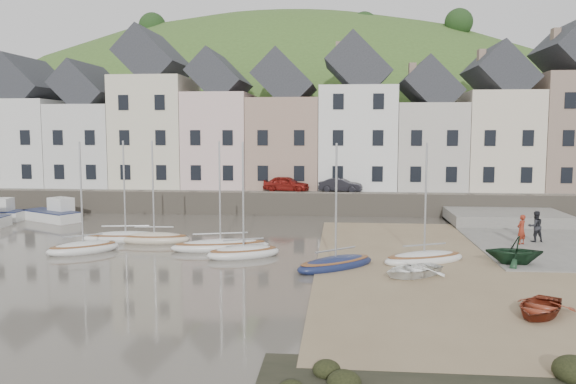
# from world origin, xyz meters

# --- Properties ---
(ground) EXTENTS (160.00, 160.00, 0.00)m
(ground) POSITION_xyz_m (0.00, 0.00, 0.00)
(ground) COLOR #494339
(ground) RESTS_ON ground
(quay_land) EXTENTS (90.00, 30.00, 1.50)m
(quay_land) POSITION_xyz_m (0.00, 32.00, 0.75)
(quay_land) COLOR #3B5923
(quay_land) RESTS_ON ground
(quay_street) EXTENTS (70.00, 7.00, 0.10)m
(quay_street) POSITION_xyz_m (0.00, 20.50, 1.55)
(quay_street) COLOR slate
(quay_street) RESTS_ON quay_land
(seawall) EXTENTS (70.00, 1.20, 1.80)m
(seawall) POSITION_xyz_m (0.00, 17.00, 0.90)
(seawall) COLOR slate
(seawall) RESTS_ON ground
(beach) EXTENTS (18.00, 26.00, 0.06)m
(beach) POSITION_xyz_m (11.00, 0.00, 0.03)
(beach) COLOR #7D694C
(beach) RESTS_ON ground
(slipway) EXTENTS (8.00, 18.00, 0.12)m
(slipway) POSITION_xyz_m (15.00, 8.00, 0.06)
(slipway) COLOR slate
(slipway) RESTS_ON ground
(hillside) EXTENTS (134.40, 84.00, 84.00)m
(hillside) POSITION_xyz_m (-5.00, 60.00, -17.99)
(hillside) COLOR #3B5923
(hillside) RESTS_ON ground
(townhouse_terrace) EXTENTS (61.05, 8.00, 13.93)m
(townhouse_terrace) POSITION_xyz_m (1.76, 24.00, 7.32)
(townhouse_terrace) COLOR silver
(townhouse_terrace) RESTS_ON quay_land
(sailboat_0) EXTENTS (5.32, 2.33, 6.32)m
(sailboat_0) POSITION_xyz_m (-9.80, 4.94, 0.26)
(sailboat_0) COLOR silver
(sailboat_0) RESTS_ON ground
(sailboat_1) EXTENTS (4.00, 3.55, 6.32)m
(sailboat_1) POSITION_xyz_m (-10.93, 1.58, 0.27)
(sailboat_1) COLOR silver
(sailboat_1) RESTS_ON ground
(sailboat_2) EXTENTS (4.36, 1.83, 6.32)m
(sailboat_2) POSITION_xyz_m (-7.96, 4.75, 0.26)
(sailboat_2) COLOR beige
(sailboat_2) RESTS_ON ground
(sailboat_3) EXTENTS (4.25, 3.09, 6.32)m
(sailboat_3) POSITION_xyz_m (-1.93, 1.25, 0.27)
(sailboat_3) COLOR silver
(sailboat_3) RESTS_ON ground
(sailboat_4) EXTENTS (5.76, 2.99, 6.32)m
(sailboat_4) POSITION_xyz_m (-3.54, 2.96, 0.26)
(sailboat_4) COLOR silver
(sailboat_4) RESTS_ON ground
(sailboat_5) EXTENTS (4.42, 4.08, 6.32)m
(sailboat_5) POSITION_xyz_m (2.97, -0.93, 0.26)
(sailboat_5) COLOR #161F46
(sailboat_5) RESTS_ON ground
(sailboat_6) EXTENTS (4.72, 3.24, 6.32)m
(sailboat_6) POSITION_xyz_m (7.43, 0.68, 0.26)
(sailboat_6) COLOR silver
(sailboat_6) RESTS_ON ground
(motorboat_2) EXTENTS (5.15, 3.90, 1.70)m
(motorboat_2) POSITION_xyz_m (-18.22, 12.33, 0.58)
(motorboat_2) COLOR silver
(motorboat_2) RESTS_ON ground
(rowboat_white) EXTENTS (3.72, 3.51, 0.63)m
(rowboat_white) POSITION_xyz_m (6.46, -2.31, 0.37)
(rowboat_white) COLOR white
(rowboat_white) RESTS_ON beach
(rowboat_green) EXTENTS (2.87, 2.52, 1.44)m
(rowboat_green) POSITION_xyz_m (11.77, 0.48, 0.78)
(rowboat_green) COLOR #15311C
(rowboat_green) RESTS_ON beach
(rowboat_red) EXTENTS (3.29, 3.55, 0.60)m
(rowboat_red) POSITION_xyz_m (10.37, -7.57, 0.36)
(rowboat_red) COLOR maroon
(rowboat_red) RESTS_ON beach
(person_red) EXTENTS (0.75, 0.73, 1.74)m
(person_red) POSITION_xyz_m (13.63, 5.58, 0.99)
(person_red) COLOR maroon
(person_red) RESTS_ON slipway
(person_dark) EXTENTS (1.02, 0.86, 1.84)m
(person_dark) POSITION_xyz_m (14.71, 6.49, 1.04)
(person_dark) COLOR black
(person_dark) RESTS_ON slipway
(car_left) EXTENTS (4.10, 2.35, 1.32)m
(car_left) POSITION_xyz_m (-1.39, 19.50, 2.26)
(car_left) COLOR maroon
(car_left) RESTS_ON quay_street
(car_right) EXTENTS (3.72, 1.73, 1.18)m
(car_right) POSITION_xyz_m (3.15, 19.50, 2.19)
(car_right) COLOR black
(car_right) RESTS_ON quay_street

